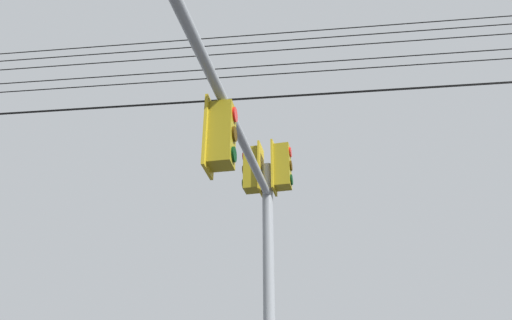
% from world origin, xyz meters
% --- Properties ---
extents(signal_mast_assembly, '(5.31, 3.35, 6.69)m').
position_xyz_m(signal_mast_assembly, '(1.13, 1.00, 4.77)').
color(signal_mast_assembly, gray).
rests_on(signal_mast_assembly, ground).
extents(overhead_wire_span, '(17.89, 24.40, 1.89)m').
position_xyz_m(overhead_wire_span, '(1.13, -0.57, 8.74)').
color(overhead_wire_span, black).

